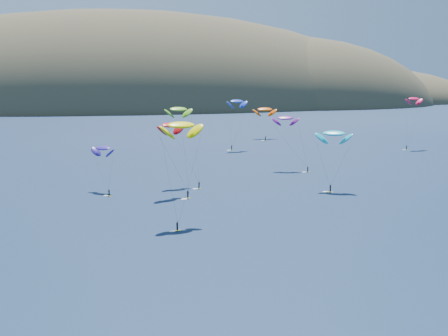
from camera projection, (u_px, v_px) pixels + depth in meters
name	position (u px, v px, depth m)	size (l,w,h in m)	color
island	(145.00, 116.00, 624.73)	(730.00, 300.00, 210.00)	#3D3526
kitesurfer_2	(181.00, 125.00, 131.86)	(10.49, 12.79, 23.36)	#F5F41B
kitesurfer_3	(178.00, 109.00, 177.28)	(8.99, 13.25, 23.71)	#F5F41B
kitesurfer_4	(237.00, 101.00, 258.27)	(10.54, 7.34, 22.76)	#F5F41B
kitesurfer_5	(334.00, 133.00, 169.31)	(10.46, 9.22, 18.04)	#F5F41B
kitesurfer_6	(285.00, 118.00, 205.34)	(10.04, 12.22, 19.35)	#F5F41B
kitesurfer_8	(414.00, 99.00, 262.47)	(10.96, 8.23, 23.34)	#F5F41B
kitesurfer_9	(170.00, 125.00, 161.95)	(9.34, 12.04, 20.60)	#F5F41B
kitesurfer_10	(103.00, 148.00, 168.20)	(7.76, 13.88, 13.70)	#F5F41B
kitesurfer_11	(265.00, 109.00, 304.73)	(11.60, 14.49, 17.31)	#F5F41B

